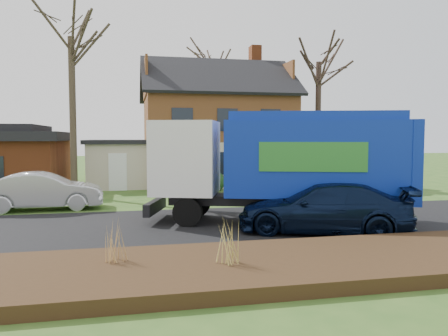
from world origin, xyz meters
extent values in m
plane|color=#2B521B|center=(0.00, 0.00, 0.00)|extent=(120.00, 120.00, 0.00)
cube|color=black|center=(0.00, 0.00, 0.01)|extent=(80.00, 7.00, 0.02)
cube|color=black|center=(0.00, -5.30, 0.15)|extent=(80.00, 3.50, 0.30)
cube|color=beige|center=(2.00, 14.00, 1.35)|extent=(9.00, 7.50, 2.70)
cube|color=#552E18|center=(2.00, 14.00, 4.10)|extent=(9.00, 7.50, 2.80)
cube|color=#944320|center=(5.00, 15.00, 8.46)|extent=(0.70, 0.90, 1.60)
cube|color=beige|center=(-4.20, 13.50, 1.30)|extent=(3.50, 5.50, 2.60)
cube|color=black|center=(-4.20, 13.50, 2.72)|extent=(3.90, 5.90, 0.24)
cylinder|color=black|center=(-1.62, -0.01, 0.49)|extent=(1.04, 0.62, 0.99)
cylinder|color=black|center=(-1.01, 1.88, 0.49)|extent=(1.04, 0.62, 0.99)
cylinder|color=black|center=(3.52, -1.66, 0.49)|extent=(1.04, 0.62, 0.99)
cylinder|color=black|center=(4.13, 0.23, 0.49)|extent=(1.04, 0.62, 0.99)
cylinder|color=black|center=(4.70, -2.04, 0.49)|extent=(1.04, 0.62, 0.99)
cylinder|color=black|center=(5.30, -0.14, 0.49)|extent=(1.04, 0.62, 0.99)
cube|color=black|center=(1.84, -0.08, 0.81)|extent=(8.11, 3.57, 0.33)
cube|color=white|center=(-1.54, 1.00, 2.27)|extent=(2.80, 2.92, 2.56)
cube|color=black|center=(-2.53, 1.32, 2.42)|extent=(0.71, 2.01, 0.85)
cube|color=black|center=(-2.62, 1.35, 0.52)|extent=(0.95, 2.33, 0.43)
cube|color=#0C2798|center=(2.70, -0.35, 2.27)|extent=(6.41, 4.08, 2.56)
cube|color=#0C2798|center=(2.70, -0.35, 3.69)|extent=(6.05, 3.72, 0.28)
cube|color=#0C2798|center=(5.63, -1.29, 2.18)|extent=(1.05, 2.40, 2.75)
cube|color=#287C2B|center=(2.20, -1.46, 2.37)|extent=(3.26, 1.08, 0.95)
cube|color=#287C2B|center=(2.93, 0.84, 2.37)|extent=(3.26, 1.08, 0.95)
imported|color=#AFB2B7|center=(-7.00, 4.63, 0.78)|extent=(4.79, 1.88, 1.55)
imported|color=black|center=(2.43, -1.80, 0.77)|extent=(5.76, 4.07, 1.55)
cylinder|color=#423627|center=(-6.28, 8.70, 3.99)|extent=(0.33, 0.33, 7.97)
cylinder|color=#3A2B23|center=(8.06, 11.30, 3.84)|extent=(0.35, 0.35, 7.68)
cylinder|color=#3D2F25|center=(3.27, 21.87, 4.55)|extent=(0.35, 0.35, 9.10)
cone|color=tan|center=(-3.78, -4.78, 0.73)|extent=(0.04, 0.04, 0.86)
cone|color=tan|center=(-3.92, -4.78, 0.73)|extent=(0.04, 0.04, 0.86)
cone|color=tan|center=(-3.63, -4.78, 0.73)|extent=(0.04, 0.04, 0.86)
cone|color=tan|center=(-3.78, -4.66, 0.73)|extent=(0.04, 0.04, 0.86)
cone|color=tan|center=(-3.78, -4.89, 0.73)|extent=(0.04, 0.04, 0.86)
cone|color=tan|center=(-1.44, -5.47, 0.78)|extent=(0.04, 0.04, 0.96)
cone|color=tan|center=(-1.59, -5.47, 0.78)|extent=(0.04, 0.04, 0.96)
cone|color=tan|center=(-1.29, -5.47, 0.78)|extent=(0.04, 0.04, 0.96)
cone|color=tan|center=(-1.44, -5.34, 0.78)|extent=(0.04, 0.04, 0.96)
cone|color=tan|center=(-1.44, -5.59, 0.78)|extent=(0.04, 0.04, 0.96)
camera|label=1|loc=(-3.43, -14.38, 2.98)|focal=35.00mm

